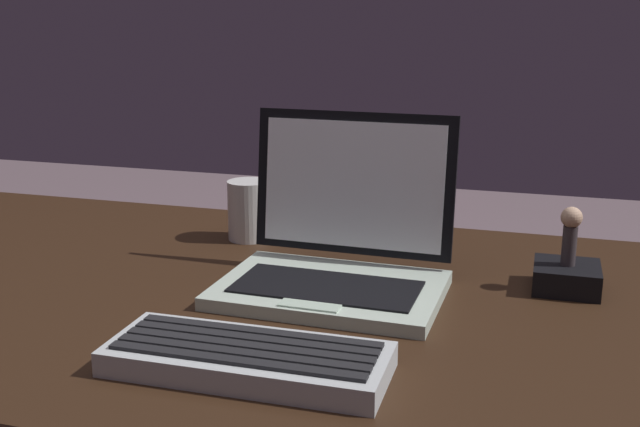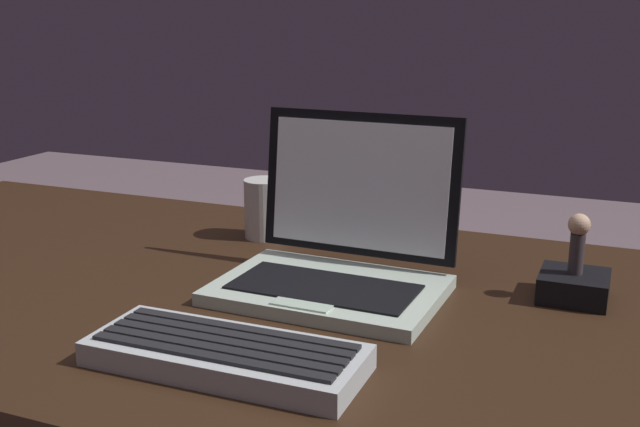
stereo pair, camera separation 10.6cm
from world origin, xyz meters
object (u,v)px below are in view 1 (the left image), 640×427
external_keyboard (248,358)px  figurine_stand (566,277)px  coffee_mug (249,210)px  laptop_front (337,255)px  figurine (570,231)px

external_keyboard → figurine_stand: (0.34, 0.37, 0.00)m
figurine_stand → coffee_mug: size_ratio=0.84×
laptop_front → coffee_mug: laptop_front is taller
coffee_mug → laptop_front: bearing=-42.1°
figurine_stand → coffee_mug: coffee_mug is taller
laptop_front → coffee_mug: (-0.21, 0.19, 0.00)m
coffee_mug → figurine_stand: bearing=-11.3°
figurine → coffee_mug: bearing=168.7°
laptop_front → coffee_mug: 0.28m
figurine → figurine_stand: bearing=180.0°
laptop_front → figurine: size_ratio=3.69×
laptop_front → external_keyboard: 0.28m
figurine_stand → coffee_mug: (-0.52, 0.10, 0.03)m
figurine → coffee_mug: 0.53m
figurine → coffee_mug: size_ratio=0.78×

